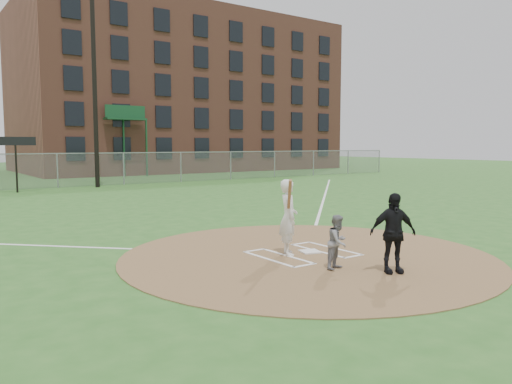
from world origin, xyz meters
TOP-DOWN VIEW (x-y plane):
  - ground at (0.00, 0.00)m, footprint 140.00×140.00m
  - dirt_circle at (0.00, 0.00)m, footprint 8.40×8.40m
  - home_plate at (0.24, 0.17)m, footprint 0.54×0.54m
  - foul_line_first at (9.00, 9.00)m, footprint 17.04×17.04m
  - catcher at (-0.35, -1.33)m, footprint 0.64×0.57m
  - umpire at (0.31, -2.16)m, footprint 0.99×0.77m
  - batters_boxes at (0.00, 0.15)m, footprint 2.08×1.88m
  - batter_at_plate at (-0.34, 0.26)m, footprint 0.83×1.04m
  - outfield_fence at (0.00, 22.00)m, footprint 56.08×0.08m
  - brick_warehouse at (16.00, 37.96)m, footprint 30.00×17.17m
  - light_pole at (2.00, 21.00)m, footprint 1.20×0.30m
  - scoreboard_sign at (-2.50, 20.20)m, footprint 2.00×0.10m

SIDE VIEW (x-z plane):
  - ground at x=0.00m, z-range 0.00..0.00m
  - foul_line_first at x=9.00m, z-range 0.00..0.01m
  - dirt_circle at x=0.00m, z-range 0.00..0.02m
  - batters_boxes at x=0.00m, z-range 0.02..0.03m
  - home_plate at x=0.24m, z-range 0.02..0.05m
  - catcher at x=-0.35m, z-range 0.02..1.12m
  - umpire at x=0.31m, z-range 0.02..1.59m
  - batter_at_plate at x=-0.34m, z-range 0.00..1.77m
  - outfield_fence at x=0.00m, z-range 0.00..2.03m
  - scoreboard_sign at x=-2.50m, z-range 0.92..3.85m
  - light_pole at x=2.00m, z-range 0.50..12.72m
  - brick_warehouse at x=16.00m, z-range 0.00..15.00m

